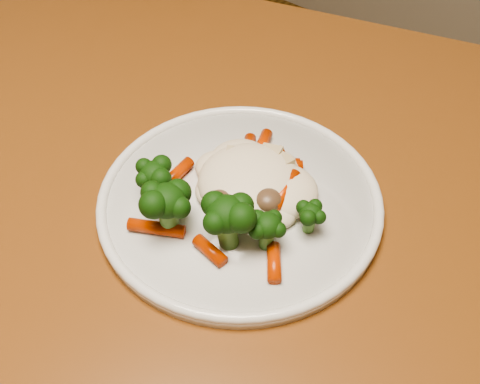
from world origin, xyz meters
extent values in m
cube|color=brown|center=(-0.03, 0.02, 0.73)|extent=(1.28, 1.02, 0.04)
cube|color=brown|center=(-0.60, 0.18, 0.35)|extent=(0.07, 0.07, 0.71)
cylinder|color=white|center=(0.01, 0.03, 0.76)|extent=(0.27, 0.27, 0.01)
ellipsoid|color=#F7E6C5|center=(0.01, 0.05, 0.78)|extent=(0.12, 0.10, 0.04)
ellipsoid|color=black|center=(-0.05, -0.01, 0.78)|extent=(0.04, 0.04, 0.04)
ellipsoid|color=black|center=(-0.01, -0.03, 0.79)|extent=(0.05, 0.05, 0.05)
ellipsoid|color=black|center=(0.04, -0.02, 0.79)|extent=(0.06, 0.06, 0.05)
ellipsoid|color=black|center=(0.07, 0.00, 0.78)|extent=(0.04, 0.04, 0.04)
ellipsoid|color=black|center=(0.09, 0.04, 0.78)|extent=(0.03, 0.03, 0.03)
cylinder|color=#C73704|center=(-0.01, 0.10, 0.77)|extent=(0.03, 0.04, 0.01)
cylinder|color=#C73704|center=(0.02, 0.09, 0.77)|extent=(0.04, 0.03, 0.01)
cylinder|color=#C73704|center=(0.06, 0.06, 0.77)|extent=(0.05, 0.02, 0.01)
cylinder|color=#C73704|center=(-0.05, 0.02, 0.77)|extent=(0.02, 0.05, 0.01)
cylinder|color=#C73704|center=(-0.02, -0.04, 0.77)|extent=(0.05, 0.03, 0.01)
cylinder|color=#C73704|center=(0.03, -0.03, 0.77)|extent=(0.04, 0.02, 0.01)
cylinder|color=#C73704|center=(0.09, -0.01, 0.77)|extent=(0.03, 0.04, 0.01)
cylinder|color=#C73704|center=(0.05, 0.06, 0.78)|extent=(0.02, 0.05, 0.01)
cylinder|color=#C73704|center=(0.01, 0.08, 0.78)|extent=(0.03, 0.05, 0.01)
cylinder|color=#C73704|center=(-0.01, 0.08, 0.77)|extent=(0.04, 0.05, 0.01)
cylinder|color=#C73704|center=(0.03, 0.09, 0.77)|extent=(0.04, 0.03, 0.01)
ellipsoid|color=brown|center=(0.02, 0.05, 0.78)|extent=(0.03, 0.03, 0.02)
ellipsoid|color=brown|center=(0.05, 0.03, 0.78)|extent=(0.03, 0.03, 0.02)
ellipsoid|color=brown|center=(0.00, 0.04, 0.78)|extent=(0.02, 0.02, 0.01)
ellipsoid|color=brown|center=(0.01, 0.01, 0.78)|extent=(0.02, 0.02, 0.02)
cube|color=#C8B385|center=(0.01, 0.09, 0.78)|extent=(0.02, 0.02, 0.01)
cube|color=#C8B385|center=(0.03, 0.08, 0.78)|extent=(0.02, 0.02, 0.01)
cube|color=#C8B385|center=(-0.01, 0.06, 0.78)|extent=(0.02, 0.02, 0.01)
camera|label=1|loc=(0.25, -0.27, 1.18)|focal=45.00mm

